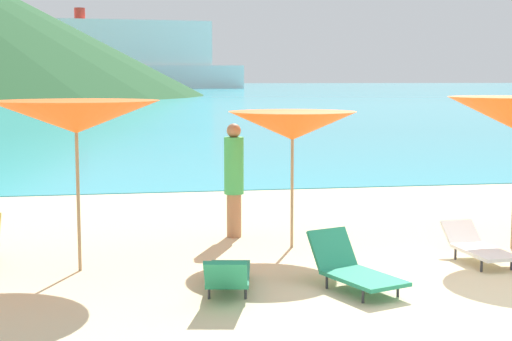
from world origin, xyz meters
TOP-DOWN VIEW (x-y plane):
  - ground_plane at (0.00, 10.00)m, footprint 50.00×100.00m
  - ocean_water at (0.00, 229.33)m, footprint 650.00×440.00m
  - umbrella_2 at (-4.93, 2.15)m, footprint 2.33×2.33m
  - umbrella_3 at (-1.70, 3.09)m, footprint 2.09×2.09m
  - lounge_chair_1 at (-1.48, 0.57)m, footprint 1.05×1.51m
  - lounge_chair_3 at (0.73, 1.63)m, footprint 0.60×1.46m
  - lounge_chair_7 at (-3.07, 0.65)m, footprint 0.82×1.80m
  - beachgoer_3 at (-2.47, 4.05)m, footprint 0.33×0.33m
  - cruise_ship at (-4.62, 203.21)m, footprint 70.21×13.30m

SIDE VIEW (x-z plane):
  - ground_plane at x=0.00m, z-range -0.30..0.00m
  - ocean_water at x=0.00m, z-range 0.00..0.02m
  - lounge_chair_3 at x=0.73m, z-range -0.02..0.49m
  - lounge_chair_7 at x=-3.07m, z-range -0.06..0.55m
  - lounge_chair_1 at x=-1.48m, z-range -0.07..0.61m
  - beachgoer_3 at x=-2.47m, z-range 0.07..1.98m
  - umbrella_3 at x=-1.70m, z-range 0.85..3.00m
  - umbrella_2 at x=-4.93m, z-range 0.95..3.31m
  - cruise_ship at x=-4.62m, z-range -2.50..18.70m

